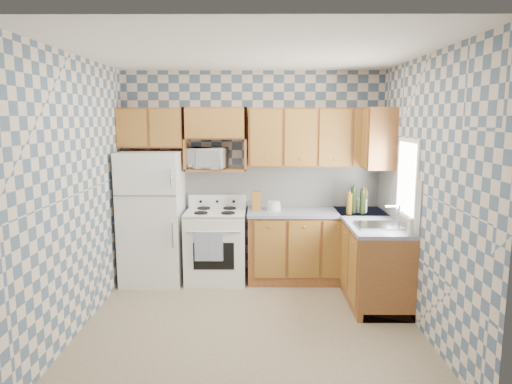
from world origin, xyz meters
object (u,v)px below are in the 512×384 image
stove_body (216,246)px  microwave (207,158)px  refrigerator (153,217)px  electric_kettle (362,205)px

stove_body → microwave: bearing=128.2°
refrigerator → stove_body: (0.80, 0.03, -0.39)m
stove_body → microwave: (-0.11, 0.15, 1.13)m
electric_kettle → microwave: bearing=173.9°
microwave → electric_kettle: bearing=6.3°
stove_body → microwave: microwave is taller
electric_kettle → refrigerator: bearing=179.1°
refrigerator → microwave: microwave is taller
stove_body → microwave: size_ratio=1.87×
stove_body → refrigerator: bearing=-178.2°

